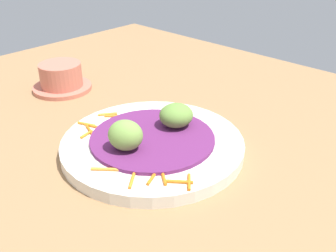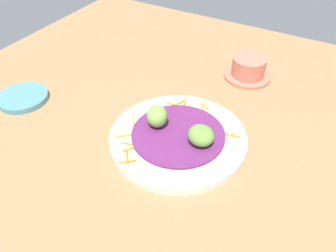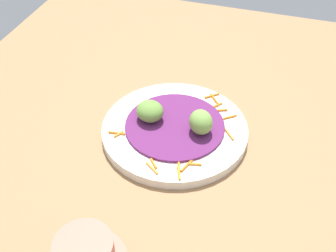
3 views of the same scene
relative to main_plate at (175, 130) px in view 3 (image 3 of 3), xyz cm
name	(u,v)px [view 3 (image 3 of 3)]	position (x,y,z in cm)	size (l,w,h in cm)	color
table_surface	(201,155)	(-2.84, -5.78, -1.87)	(110.00, 110.00, 2.00)	#936D47
main_plate	(175,130)	(0.00, 0.00, 0.00)	(26.44, 26.44, 1.74)	silver
cabbage_bed	(175,126)	(0.00, 0.00, 1.13)	(18.01, 18.01, 0.52)	#60235B
carrot_garnish	(189,135)	(-1.54, -3.13, 1.07)	(23.83, 21.70, 0.40)	orange
guac_scoop_left	(201,122)	(-0.25, -4.78, 3.51)	(4.77, 4.07, 4.25)	#759E47
guac_scoop_center	(150,111)	(0.25, 4.78, 3.15)	(4.75, 5.11, 3.53)	olive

